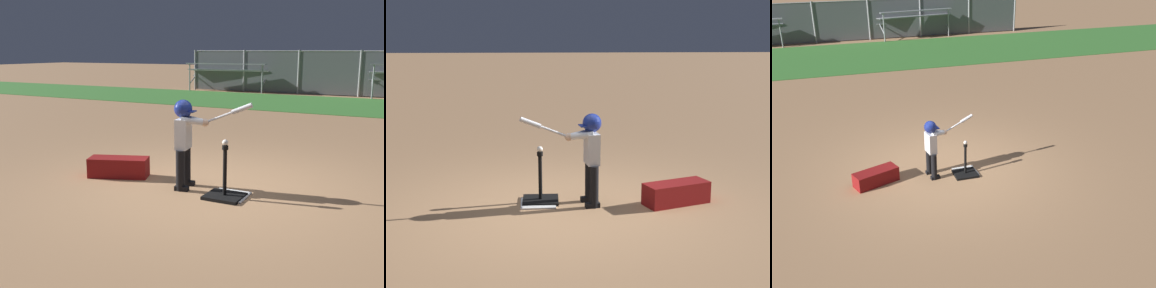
{
  "view_description": "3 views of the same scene",
  "coord_description": "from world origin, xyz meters",
  "views": [
    {
      "loc": [
        2.34,
        -5.15,
        1.78
      ],
      "look_at": [
        -0.19,
        -0.31,
        0.64
      ],
      "focal_mm": 42.0,
      "sensor_mm": 36.0,
      "label": 1
    },
    {
      "loc": [
        0.14,
        6.3,
        2.18
      ],
      "look_at": [
        -0.23,
        -0.36,
        0.74
      ],
      "focal_mm": 50.0,
      "sensor_mm": 36.0,
      "label": 2
    },
    {
      "loc": [
        -2.12,
        -7.75,
        4.28
      ],
      "look_at": [
        0.28,
        -0.12,
        0.58
      ],
      "focal_mm": 42.0,
      "sensor_mm": 36.0,
      "label": 3
    }
  ],
  "objects": [
    {
      "name": "home_plate",
      "position": [
        0.29,
        -0.21,
        0.01
      ],
      "size": [
        0.46,
        0.46,
        0.02
      ],
      "primitive_type": "cube",
      "rotation": [
        0.0,
        0.0,
        0.04
      ],
      "color": "white",
      "rests_on": "ground_plane"
    },
    {
      "name": "batting_tee",
      "position": [
        0.26,
        -0.3,
        0.08
      ],
      "size": [
        0.46,
        0.41,
        0.66
      ],
      "color": "black",
      "rests_on": "ground_plane"
    },
    {
      "name": "baseball",
      "position": [
        0.26,
        -0.3,
        0.7
      ],
      "size": [
        0.07,
        0.07,
        0.07
      ],
      "primitive_type": "sphere",
      "color": "white",
      "rests_on": "batting_tee"
    },
    {
      "name": "batter_child",
      "position": [
        -0.36,
        -0.16,
        0.74
      ],
      "size": [
        1.01,
        0.38,
        1.17
      ],
      "color": "black",
      "rests_on": "ground_plane"
    },
    {
      "name": "equipment_bag",
      "position": [
        -1.47,
        -0.12,
        0.14
      ],
      "size": [
        0.9,
        0.6,
        0.28
      ],
      "primitive_type": "cube",
      "rotation": [
        0.0,
        0.0,
        0.37
      ],
      "color": "maroon",
      "rests_on": "ground_plane"
    },
    {
      "name": "ground_plane",
      "position": [
        0.0,
        0.0,
        0.0
      ],
      "size": [
        90.0,
        90.0,
        0.0
      ],
      "primitive_type": "plane",
      "color": "#AD7F56"
    }
  ]
}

